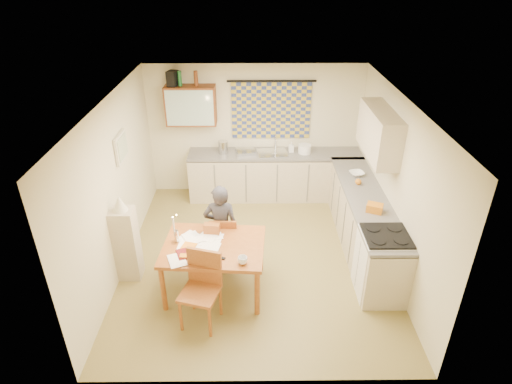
{
  "coord_description": "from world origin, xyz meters",
  "views": [
    {
      "loc": [
        -0.05,
        -5.4,
        4.13
      ],
      "look_at": [
        0.0,
        0.2,
        1.05
      ],
      "focal_mm": 30.0,
      "sensor_mm": 36.0,
      "label": 1
    }
  ],
  "objects_px": {
    "counter_back": "(276,175)",
    "stove": "(382,264)",
    "counter_right": "(363,222)",
    "person": "(221,228)",
    "chair_far": "(225,249)",
    "dining_table": "(215,267)",
    "shelf_stand": "(127,244)"
  },
  "relations": [
    {
      "from": "dining_table",
      "to": "shelf_stand",
      "type": "xyz_separation_m",
      "value": [
        -1.27,
        0.3,
        0.18
      ]
    },
    {
      "from": "counter_back",
      "to": "stove",
      "type": "height_order",
      "value": "stove"
    },
    {
      "from": "chair_far",
      "to": "person",
      "type": "xyz_separation_m",
      "value": [
        -0.04,
        -0.05,
        0.42
      ]
    },
    {
      "from": "dining_table",
      "to": "person",
      "type": "xyz_separation_m",
      "value": [
        0.06,
        0.52,
        0.31
      ]
    },
    {
      "from": "counter_right",
      "to": "shelf_stand",
      "type": "relative_size",
      "value": 2.64
    },
    {
      "from": "counter_back",
      "to": "stove",
      "type": "bearing_deg",
      "value": -64.85
    },
    {
      "from": "stove",
      "to": "dining_table",
      "type": "distance_m",
      "value": 2.28
    },
    {
      "from": "counter_back",
      "to": "stove",
      "type": "relative_size",
      "value": 3.45
    },
    {
      "from": "dining_table",
      "to": "stove",
      "type": "bearing_deg",
      "value": 2.2
    },
    {
      "from": "stove",
      "to": "person",
      "type": "xyz_separation_m",
      "value": [
        -2.21,
        0.59,
        0.21
      ]
    },
    {
      "from": "person",
      "to": "chair_far",
      "type": "bearing_deg",
      "value": -127.84
    },
    {
      "from": "counter_back",
      "to": "chair_far",
      "type": "bearing_deg",
      "value": -112.62
    },
    {
      "from": "stove",
      "to": "shelf_stand",
      "type": "xyz_separation_m",
      "value": [
        -3.54,
        0.38,
        0.08
      ]
    },
    {
      "from": "shelf_stand",
      "to": "counter_back",
      "type": "bearing_deg",
      "value": 46.58
    },
    {
      "from": "counter_right",
      "to": "chair_far",
      "type": "xyz_separation_m",
      "value": [
        -2.17,
        -0.44,
        -0.19
      ]
    },
    {
      "from": "dining_table",
      "to": "chair_far",
      "type": "height_order",
      "value": "chair_far"
    },
    {
      "from": "counter_back",
      "to": "shelf_stand",
      "type": "height_order",
      "value": "shelf_stand"
    },
    {
      "from": "stove",
      "to": "shelf_stand",
      "type": "distance_m",
      "value": 3.56
    },
    {
      "from": "counter_back",
      "to": "counter_right",
      "type": "xyz_separation_m",
      "value": [
        1.29,
        -1.67,
        -0.0
      ]
    },
    {
      "from": "counter_back",
      "to": "chair_far",
      "type": "relative_size",
      "value": 3.84
    },
    {
      "from": "counter_back",
      "to": "shelf_stand",
      "type": "bearing_deg",
      "value": -133.42
    },
    {
      "from": "counter_back",
      "to": "counter_right",
      "type": "distance_m",
      "value": 2.11
    },
    {
      "from": "stove",
      "to": "shelf_stand",
      "type": "relative_size",
      "value": 0.85
    },
    {
      "from": "person",
      "to": "counter_back",
      "type": "bearing_deg",
      "value": -111.43
    },
    {
      "from": "counter_back",
      "to": "counter_right",
      "type": "bearing_deg",
      "value": -52.28
    },
    {
      "from": "person",
      "to": "shelf_stand",
      "type": "relative_size",
      "value": 1.22
    },
    {
      "from": "counter_right",
      "to": "person",
      "type": "bearing_deg",
      "value": -167.58
    },
    {
      "from": "dining_table",
      "to": "shelf_stand",
      "type": "distance_m",
      "value": 1.31
    },
    {
      "from": "chair_far",
      "to": "shelf_stand",
      "type": "xyz_separation_m",
      "value": [
        -1.37,
        -0.27,
        0.29
      ]
    },
    {
      "from": "shelf_stand",
      "to": "chair_far",
      "type": "bearing_deg",
      "value": 11.04
    },
    {
      "from": "stove",
      "to": "dining_table",
      "type": "xyz_separation_m",
      "value": [
        -2.27,
        0.08,
        -0.1
      ]
    },
    {
      "from": "shelf_stand",
      "to": "person",
      "type": "bearing_deg",
      "value": 9.3
    }
  ]
}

